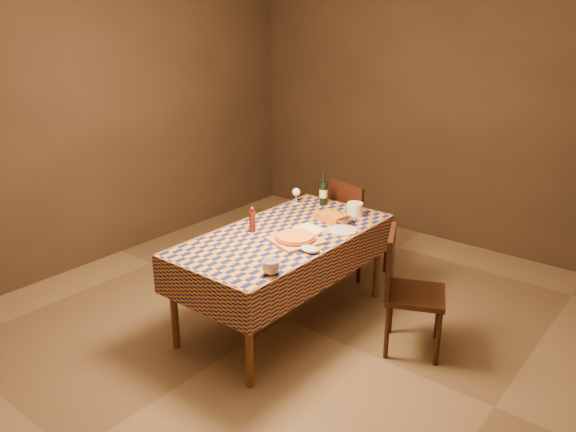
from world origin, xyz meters
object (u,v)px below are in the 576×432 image
(pizza, at_px, (295,237))
(chair_right, at_px, (405,285))
(wine_bottle, at_px, (323,193))
(chair_far, at_px, (355,223))
(dining_table, at_px, (284,242))
(white_plate, at_px, (343,230))
(bowl, at_px, (344,220))
(cutting_board, at_px, (295,240))

(pizza, bearing_deg, chair_right, 23.08)
(wine_bottle, relative_size, chair_right, 0.31)
(chair_right, bearing_deg, chair_far, 138.82)
(dining_table, bearing_deg, pizza, -24.35)
(pizza, height_order, white_plate, pizza)
(bowl, height_order, wine_bottle, wine_bottle)
(wine_bottle, xyz_separation_m, chair_far, (0.14, 0.33, -0.36))
(pizza, xyz_separation_m, chair_far, (-0.22, 1.18, -0.28))
(dining_table, bearing_deg, bowl, 63.57)
(pizza, relative_size, white_plate, 1.46)
(dining_table, distance_m, bowl, 0.55)
(bowl, bearing_deg, chair_right, -18.40)
(cutting_board, bearing_deg, pizza, 0.00)
(dining_table, xyz_separation_m, pizza, (0.18, -0.08, 0.11))
(cutting_board, distance_m, white_plate, 0.44)
(bowl, height_order, chair_right, chair_right)
(wine_bottle, relative_size, white_plate, 1.23)
(white_plate, bearing_deg, pizza, -111.07)
(chair_far, bearing_deg, chair_right, -41.18)
(chair_far, bearing_deg, dining_table, -87.94)
(white_plate, bearing_deg, dining_table, -135.41)
(cutting_board, height_order, chair_far, chair_far)
(dining_table, bearing_deg, white_plate, 44.59)
(cutting_board, bearing_deg, chair_right, 23.08)
(cutting_board, distance_m, pizza, 0.03)
(dining_table, distance_m, pizza, 0.22)
(cutting_board, relative_size, chair_right, 0.37)
(pizza, distance_m, white_plate, 0.44)
(bowl, xyz_separation_m, wine_bottle, (-0.41, 0.29, 0.08))
(bowl, relative_size, chair_far, 0.17)
(wine_bottle, bearing_deg, dining_table, -77.25)
(cutting_board, xyz_separation_m, bowl, (0.06, 0.56, 0.01))
(chair_far, xyz_separation_m, chair_right, (0.98, -0.86, 0.00))
(chair_right, bearing_deg, dining_table, -165.30)
(cutting_board, bearing_deg, dining_table, 155.65)
(bowl, distance_m, chair_right, 0.79)
(bowl, relative_size, chair_right, 0.17)
(chair_right, bearing_deg, cutting_board, -156.92)
(pizza, bearing_deg, white_plate, 68.93)
(dining_table, height_order, white_plate, white_plate)
(bowl, xyz_separation_m, white_plate, (0.09, -0.15, -0.02))
(bowl, relative_size, white_plate, 0.66)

